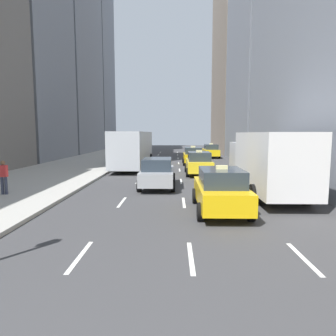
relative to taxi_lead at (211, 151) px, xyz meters
name	(u,v)px	position (x,y,z in m)	size (l,w,h in m)	color
sidewalk_left	(71,168)	(-13.80, -12.12, -0.81)	(8.00, 66.00, 0.15)	#ADAAA3
lane_markings	(180,175)	(-4.20, -16.12, -0.87)	(5.72, 56.00, 0.01)	white
building_row_left	(42,28)	(-20.80, -0.50, 15.06)	(6.00, 68.54, 37.36)	#4C515B
building_row_right	(282,2)	(5.20, -8.97, 14.29)	(6.00, 56.78, 36.24)	gray
taxi_lead	(211,151)	(0.00, 0.00, 0.00)	(2.02, 4.40, 1.87)	yellow
taxi_second	(199,163)	(-2.80, -15.86, 0.00)	(2.02, 4.40, 1.87)	yellow
taxi_third	(193,156)	(-2.80, -8.32, 0.00)	(2.02, 4.40, 1.87)	yellow
taxi_fourth	(220,190)	(-2.80, -26.65, 0.00)	(2.02, 4.40, 1.87)	yellow
sedan_black_near	(157,173)	(-5.60, -21.37, -0.01)	(2.02, 4.49, 1.70)	#9EA0A5
city_bus	(133,148)	(-8.41, -10.95, 0.91)	(2.80, 11.61, 3.25)	#B7BCC1
box_truck	(266,161)	(0.00, -23.24, 0.83)	(2.58, 8.40, 3.15)	silver
pedestrian_far_walking	(4,176)	(-12.91, -24.17, 0.19)	(0.36, 0.22, 1.65)	#383D51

